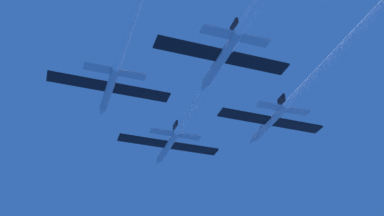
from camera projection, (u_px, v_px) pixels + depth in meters
The scene contains 3 objects.
jet_lead at pixel (192, 109), 78.65m from camera, with size 20.17×56.24×3.34m.
jet_left_wing at pixel (128, 32), 63.52m from camera, with size 20.17×56.56×3.34m.
jet_right_wing at pixel (313, 78), 71.70m from camera, with size 20.17×56.61×3.34m.
Camera 1 is at (-21.22, -78.87, -41.57)m, focal length 42.52 mm.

